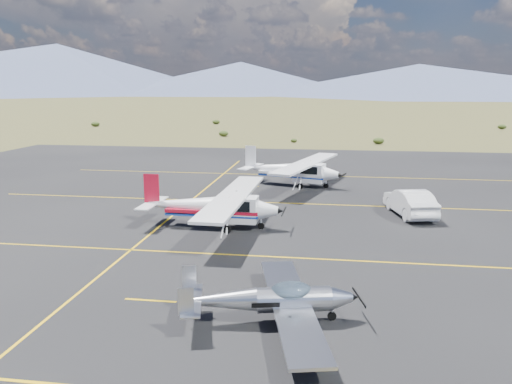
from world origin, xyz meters
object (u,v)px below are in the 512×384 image
(aircraft_low_wing, at_px, (273,300))
(aircraft_cessna, at_px, (213,205))
(aircraft_plain, at_px, (292,169))
(sedan, at_px, (410,202))

(aircraft_low_wing, height_order, aircraft_cessna, aircraft_cessna)
(aircraft_low_wing, relative_size, aircraft_plain, 0.68)
(aircraft_cessna, height_order, aircraft_plain, aircraft_plain)
(aircraft_plain, bearing_deg, aircraft_low_wing, -71.07)
(aircraft_low_wing, height_order, sedan, aircraft_low_wing)
(aircraft_plain, bearing_deg, sedan, -30.52)
(aircraft_low_wing, bearing_deg, aircraft_cessna, 99.96)
(aircraft_low_wing, distance_m, aircraft_cessna, 12.05)
(aircraft_low_wing, xyz_separation_m, aircraft_cessna, (-4.65, 11.11, 0.47))
(sedan, bearing_deg, aircraft_cessna, 8.49)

